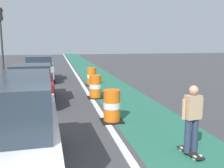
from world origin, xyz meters
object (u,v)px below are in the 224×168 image
(parked_sedan_second, at_px, (32,84))
(traffic_barrel_front, at_px, (112,106))
(skateboarder_on_lane, at_px, (192,118))
(parked_sedan_third, at_px, (40,69))
(traffic_barrel_back, at_px, (92,77))
(parked_suv_nearest, at_px, (7,131))
(traffic_light_corner, at_px, (1,30))
(traffic_barrel_mid, at_px, (95,87))

(parked_sedan_second, xyz_separation_m, traffic_barrel_front, (2.83, -3.41, -0.30))
(skateboarder_on_lane, height_order, parked_sedan_third, parked_sedan_third)
(skateboarder_on_lane, distance_m, traffic_barrel_back, 10.26)
(skateboarder_on_lane, bearing_deg, parked_sedan_second, 123.01)
(parked_suv_nearest, distance_m, traffic_light_corner, 16.36)
(parked_sedan_second, relative_size, traffic_barrel_front, 3.79)
(skateboarder_on_lane, distance_m, traffic_barrel_mid, 6.78)
(parked_sedan_second, xyz_separation_m, traffic_light_corner, (-2.85, 9.21, 2.67))
(traffic_barrel_back, distance_m, traffic_light_corner, 8.57)
(parked_sedan_second, xyz_separation_m, parked_sedan_third, (-0.03, 6.32, 0.00))
(traffic_light_corner, bearing_deg, parked_sedan_third, -45.63)
(parked_suv_nearest, bearing_deg, skateboarder_on_lane, 5.20)
(parked_sedan_third, height_order, traffic_barrel_mid, parked_sedan_third)
(skateboarder_on_lane, distance_m, traffic_barrel_front, 3.21)
(parked_suv_nearest, height_order, traffic_barrel_mid, parked_suv_nearest)
(parked_sedan_third, height_order, traffic_barrel_back, parked_sedan_third)
(parked_suv_nearest, bearing_deg, traffic_light_corner, 100.60)
(parked_suv_nearest, relative_size, parked_sedan_third, 1.12)
(parked_suv_nearest, bearing_deg, traffic_barrel_back, 73.91)
(skateboarder_on_lane, height_order, parked_suv_nearest, parked_suv_nearest)
(traffic_barrel_mid, bearing_deg, traffic_barrel_back, 84.88)
(parked_sedan_second, relative_size, traffic_barrel_mid, 3.79)
(parked_sedan_third, xyz_separation_m, traffic_barrel_back, (3.20, -2.44, -0.30))
(skateboarder_on_lane, distance_m, parked_sedan_third, 13.31)
(parked_suv_nearest, height_order, traffic_barrel_back, parked_suv_nearest)
(traffic_barrel_mid, distance_m, traffic_light_corner, 10.97)
(parked_sedan_second, bearing_deg, parked_sedan_third, 90.24)
(traffic_barrel_front, bearing_deg, traffic_barrel_mid, 89.73)
(traffic_barrel_mid, bearing_deg, skateboarder_on_lane, -79.27)
(parked_sedan_second, relative_size, traffic_barrel_back, 3.79)
(traffic_barrel_mid, relative_size, traffic_light_corner, 0.21)
(skateboarder_on_lane, height_order, traffic_barrel_back, skateboarder_on_lane)
(traffic_barrel_back, bearing_deg, parked_sedan_third, 142.67)
(parked_sedan_third, relative_size, traffic_barrel_mid, 3.80)
(parked_suv_nearest, height_order, traffic_light_corner, traffic_light_corner)
(parked_sedan_second, distance_m, parked_sedan_third, 6.32)
(traffic_light_corner, bearing_deg, parked_suv_nearest, -79.40)
(parked_sedan_third, distance_m, traffic_barrel_back, 4.03)
(traffic_light_corner, bearing_deg, traffic_barrel_mid, -57.29)
(skateboarder_on_lane, relative_size, traffic_barrel_mid, 1.55)
(skateboarder_on_lane, height_order, traffic_barrel_front, skateboarder_on_lane)
(traffic_barrel_front, relative_size, traffic_barrel_back, 1.00)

